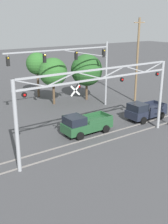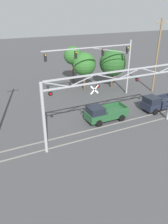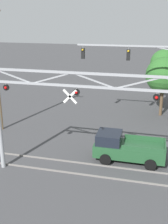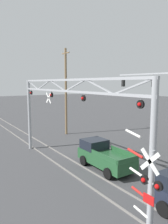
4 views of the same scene
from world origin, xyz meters
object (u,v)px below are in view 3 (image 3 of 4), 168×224
Objects in this scene: pickup_truck_lead at (125,148)px; background_tree_beyond_span at (164,75)px; crossing_gantry at (114,112)px; background_tree_far_right_verge at (164,63)px.

background_tree_beyond_span is at bearing 76.59° from pickup_truck_lead.
background_tree_far_right_verge is at bearing 80.47° from crossing_gantry.
background_tree_far_right_verge reaches higher than background_tree_beyond_span.
background_tree_far_right_verge is at bearing 80.41° from pickup_truck_lead.
background_tree_beyond_span is (2.51, 10.54, 3.24)m from pickup_truck_lead.
crossing_gantry is 2.44× the size of background_tree_far_right_verge.
pickup_truck_lead is 11.31m from background_tree_beyond_span.
pickup_truck_lead is at bearing -99.59° from background_tree_far_right_verge.
pickup_truck_lead is at bearing -103.41° from background_tree_beyond_span.
background_tree_beyond_span is 4.59m from background_tree_far_right_verge.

